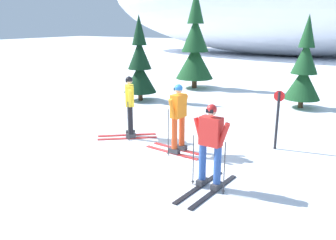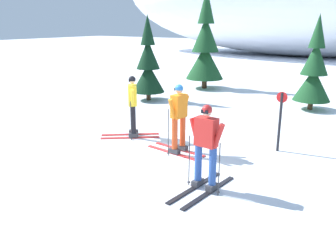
{
  "view_description": "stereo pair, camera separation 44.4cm",
  "coord_description": "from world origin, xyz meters",
  "px_view_note": "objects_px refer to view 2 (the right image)",
  "views": [
    {
      "loc": [
        4.57,
        -6.6,
        3.29
      ],
      "look_at": [
        0.3,
        0.63,
        0.95
      ],
      "focal_mm": 37.58,
      "sensor_mm": 36.0,
      "label": 1
    },
    {
      "loc": [
        4.94,
        -6.36,
        3.29
      ],
      "look_at": [
        0.3,
        0.63,
        0.95
      ],
      "focal_mm": 37.58,
      "sensor_mm": 36.0,
      "label": 2
    }
  ],
  "objects_px": {
    "skier_red_jacket": "(206,146)",
    "pine_tree_far_left": "(148,65)",
    "pine_tree_center": "(314,71)",
    "trail_marker_post": "(280,118)",
    "skier_yellow_jacket": "(133,106)",
    "pine_tree_center_left": "(205,48)",
    "skier_orange_jacket": "(179,117)"
  },
  "relations": [
    {
      "from": "skier_red_jacket",
      "to": "pine_tree_center",
      "type": "xyz_separation_m",
      "value": [
        0.24,
        8.33,
        0.58
      ]
    },
    {
      "from": "skier_red_jacket",
      "to": "pine_tree_far_left",
      "type": "bearing_deg",
      "value": 134.16
    },
    {
      "from": "pine_tree_center_left",
      "to": "pine_tree_center",
      "type": "relative_size",
      "value": 1.36
    },
    {
      "from": "skier_red_jacket",
      "to": "pine_tree_far_left",
      "type": "distance_m",
      "value": 8.72
    },
    {
      "from": "skier_yellow_jacket",
      "to": "pine_tree_center",
      "type": "bearing_deg",
      "value": 60.74
    },
    {
      "from": "skier_yellow_jacket",
      "to": "pine_tree_far_left",
      "type": "height_order",
      "value": "pine_tree_far_left"
    },
    {
      "from": "pine_tree_far_left",
      "to": "skier_yellow_jacket",
      "type": "bearing_deg",
      "value": -58.48
    },
    {
      "from": "skier_red_jacket",
      "to": "skier_yellow_jacket",
      "type": "distance_m",
      "value": 3.86
    },
    {
      "from": "pine_tree_center",
      "to": "trail_marker_post",
      "type": "relative_size",
      "value": 2.27
    },
    {
      "from": "skier_orange_jacket",
      "to": "skier_red_jacket",
      "type": "bearing_deg",
      "value": -43.68
    },
    {
      "from": "skier_red_jacket",
      "to": "pine_tree_far_left",
      "type": "xyz_separation_m",
      "value": [
        -6.06,
        6.24,
        0.59
      ]
    },
    {
      "from": "pine_tree_center_left",
      "to": "pine_tree_center",
      "type": "xyz_separation_m",
      "value": [
        5.62,
        -1.82,
        -0.55
      ]
    },
    {
      "from": "pine_tree_center",
      "to": "skier_yellow_jacket",
      "type": "bearing_deg",
      "value": -119.26
    },
    {
      "from": "pine_tree_center",
      "to": "trail_marker_post",
      "type": "xyz_separation_m",
      "value": [
        0.33,
        -5.3,
        -0.61
      ]
    },
    {
      "from": "pine_tree_far_left",
      "to": "pine_tree_center_left",
      "type": "height_order",
      "value": "pine_tree_center_left"
    },
    {
      "from": "skier_yellow_jacket",
      "to": "pine_tree_center",
      "type": "relative_size",
      "value": 0.5
    },
    {
      "from": "skier_red_jacket",
      "to": "trail_marker_post",
      "type": "height_order",
      "value": "skier_red_jacket"
    },
    {
      "from": "pine_tree_far_left",
      "to": "pine_tree_center_left",
      "type": "xyz_separation_m",
      "value": [
        0.68,
        3.91,
        0.55
      ]
    },
    {
      "from": "skier_orange_jacket",
      "to": "pine_tree_center_left",
      "type": "bearing_deg",
      "value": 113.84
    },
    {
      "from": "skier_orange_jacket",
      "to": "pine_tree_center",
      "type": "height_order",
      "value": "pine_tree_center"
    },
    {
      "from": "skier_red_jacket",
      "to": "pine_tree_center",
      "type": "distance_m",
      "value": 8.36
    },
    {
      "from": "skier_orange_jacket",
      "to": "trail_marker_post",
      "type": "height_order",
      "value": "skier_orange_jacket"
    },
    {
      "from": "skier_yellow_jacket",
      "to": "trail_marker_post",
      "type": "height_order",
      "value": "skier_yellow_jacket"
    },
    {
      "from": "skier_red_jacket",
      "to": "skier_yellow_jacket",
      "type": "relative_size",
      "value": 1.01
    },
    {
      "from": "pine_tree_far_left",
      "to": "skier_red_jacket",
      "type": "bearing_deg",
      "value": -45.84
    },
    {
      "from": "skier_orange_jacket",
      "to": "trail_marker_post",
      "type": "relative_size",
      "value": 1.13
    },
    {
      "from": "pine_tree_center_left",
      "to": "pine_tree_center",
      "type": "height_order",
      "value": "pine_tree_center_left"
    },
    {
      "from": "pine_tree_center_left",
      "to": "pine_tree_center",
      "type": "distance_m",
      "value": 5.94
    },
    {
      "from": "pine_tree_center_left",
      "to": "skier_red_jacket",
      "type": "bearing_deg",
      "value": -62.06
    },
    {
      "from": "skier_red_jacket",
      "to": "pine_tree_center_left",
      "type": "distance_m",
      "value": 11.55
    },
    {
      "from": "skier_yellow_jacket",
      "to": "skier_orange_jacket",
      "type": "bearing_deg",
      "value": -11.99
    },
    {
      "from": "pine_tree_far_left",
      "to": "pine_tree_center",
      "type": "bearing_deg",
      "value": 18.39
    }
  ]
}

